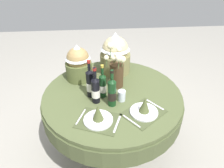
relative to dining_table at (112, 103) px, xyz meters
name	(u,v)px	position (x,y,z in m)	size (l,w,h in m)	color
ground	(112,142)	(0.00, 0.00, -0.59)	(8.00, 8.00, 0.00)	#9E998E
dining_table	(112,103)	(0.00, 0.00, 0.00)	(1.37, 1.37, 0.72)	#4C5633
place_setting_left	(98,117)	(-0.15, -0.38, 0.18)	(0.41, 0.37, 0.16)	#41492B
place_setting_right	(144,109)	(0.24, -0.32, 0.18)	(0.43, 0.41, 0.16)	#41492B
flower_vase	(116,71)	(0.05, 0.12, 0.31)	(0.20, 0.26, 0.44)	#47331E
wine_bottle_left	(103,85)	(-0.09, -0.04, 0.26)	(0.07, 0.07, 0.33)	#143819
wine_bottle_centre	(112,92)	(-0.02, -0.18, 0.27)	(0.07, 0.07, 0.36)	#143819
wine_bottle_right	(96,90)	(-0.16, -0.12, 0.27)	(0.08, 0.08, 0.35)	black
wine_bottle_rear	(90,83)	(-0.21, -0.03, 0.28)	(0.07, 0.07, 0.38)	black
tumbler_near_left	(122,96)	(0.07, -0.12, 0.18)	(0.07, 0.07, 0.10)	silver
gift_tub_back_left	(78,61)	(-0.33, 0.30, 0.34)	(0.27, 0.27, 0.39)	#566033
gift_tub_back_centre	(115,52)	(0.07, 0.42, 0.37)	(0.33, 0.33, 0.45)	olive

